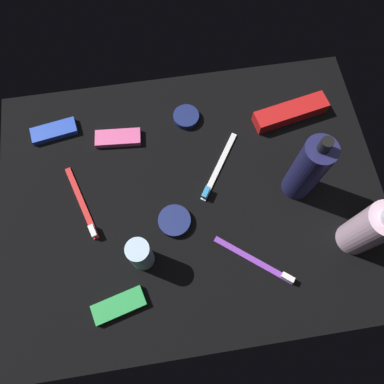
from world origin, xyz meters
TOP-DOWN VIEW (x-y plane):
  - ground_plane at (0.00, 0.00)cm, footprint 84.00×64.00cm
  - lotion_bottle at (-23.10, 1.11)cm, footprint 6.30×6.30cm
  - bodywash_bottle at (-31.91, 14.44)cm, footprint 6.84×6.84cm
  - deodorant_stick at (11.99, 12.04)cm, footprint 4.61×4.61cm
  - toothbrush_white at (-6.55, -5.32)cm, footprint 10.93×15.67cm
  - toothbrush_red at (23.67, -1.21)cm, footprint 6.63×17.51cm
  - toothbrush_purple at (-11.26, 16.40)cm, footprint 14.81×12.18cm
  - toothpaste_box_red at (-25.98, -16.70)cm, footprint 18.12×7.72cm
  - snack_bar_pink at (14.75, -16.60)cm, footprint 10.69×4.84cm
  - snack_bar_green at (17.72, 20.52)cm, footprint 11.06×6.43cm
  - snack_bar_blue at (29.32, -20.67)cm, footprint 10.91×5.64cm
  - cream_tin_left at (4.56, 5.11)cm, footprint 6.94×6.94cm
  - cream_tin_right at (-1.65, -19.73)cm, footprint 6.10×6.10cm

SIDE VIEW (x-z plane):
  - ground_plane at x=0.00cm, z-range -1.20..0.00cm
  - toothbrush_white at x=-6.55cm, z-range -0.44..1.66cm
  - toothbrush_red at x=23.67cm, z-range -0.44..1.66cm
  - toothbrush_purple at x=-11.26cm, z-range -0.44..1.66cm
  - snack_bar_pink at x=14.75cm, z-range 0.00..1.50cm
  - snack_bar_green at x=17.72cm, z-range 0.00..1.50cm
  - snack_bar_blue at x=29.32cm, z-range 0.00..1.50cm
  - cream_tin_right at x=-1.65cm, z-range 0.00..1.52cm
  - cream_tin_left at x=4.56cm, z-range 0.00..1.58cm
  - toothpaste_box_red at x=-25.98cm, z-range 0.00..3.20cm
  - deodorant_stick at x=11.99cm, z-range 0.00..10.19cm
  - bodywash_bottle at x=-31.91cm, z-range -0.83..17.01cm
  - lotion_bottle at x=-23.10cm, z-range -1.21..19.98cm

